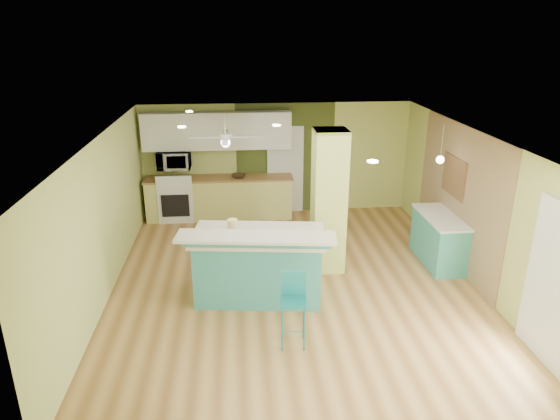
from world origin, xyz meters
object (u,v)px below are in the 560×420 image
object	(u,v)px
peninsula	(259,264)
bar_stool	(293,297)
canister	(233,225)
fruit_bowl	(239,176)
side_counter	(439,239)

from	to	relation	value
peninsula	bar_stool	xyz separation A→B (m)	(0.40, -1.27, 0.12)
bar_stool	canister	bearing A→B (deg)	124.57
bar_stool	fruit_bowl	distance (m)	4.84
side_counter	canister	xyz separation A→B (m)	(-3.69, -0.75, 0.71)
peninsula	fruit_bowl	world-z (taller)	peninsula
peninsula	fruit_bowl	distance (m)	3.55
fruit_bowl	canister	size ratio (longest dim) A/B	1.68
bar_stool	side_counter	size ratio (longest dim) A/B	0.74
side_counter	canister	world-z (taller)	canister
bar_stool	fruit_bowl	size ratio (longest dim) A/B	3.34
bar_stool	canister	distance (m)	1.72
side_counter	canister	size ratio (longest dim) A/B	7.57
canister	peninsula	bearing A→B (deg)	-25.35
peninsula	side_counter	distance (m)	3.44
peninsula	side_counter	size ratio (longest dim) A/B	1.68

